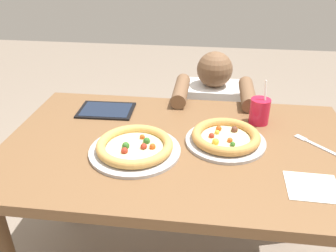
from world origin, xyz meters
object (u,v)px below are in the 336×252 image
(pizza_far, at_px, (226,138))
(drink_cup_colored, at_px, (260,111))
(tablet, at_px, (106,110))
(pizza_near, at_px, (135,147))
(fork, at_px, (316,145))
(diner_seated, at_px, (210,134))

(pizza_far, bearing_deg, drink_cup_colored, 52.38)
(pizza_far, bearing_deg, tablet, 158.40)
(pizza_far, relative_size, tablet, 1.22)
(pizza_near, relative_size, drink_cup_colored, 1.76)
(pizza_far, distance_m, drink_cup_colored, 0.23)
(tablet, bearing_deg, drink_cup_colored, -2.20)
(fork, bearing_deg, pizza_far, -176.50)
(pizza_far, relative_size, diner_seated, 0.33)
(pizza_near, bearing_deg, drink_cup_colored, 31.89)
(pizza_near, bearing_deg, pizza_far, 18.33)
(diner_seated, bearing_deg, fork, -57.34)
(fork, distance_m, diner_seated, 0.78)
(fork, bearing_deg, pizza_near, -169.04)
(pizza_far, height_order, diner_seated, diner_seated)
(pizza_far, bearing_deg, diner_seated, 94.50)
(fork, xyz_separation_m, diner_seated, (-0.38, 0.60, -0.33))
(fork, relative_size, diner_seated, 0.18)
(drink_cup_colored, height_order, diner_seated, drink_cup_colored)
(diner_seated, bearing_deg, pizza_far, -85.50)
(fork, height_order, diner_seated, diner_seated)
(pizza_far, height_order, fork, pizza_far)
(pizza_near, distance_m, drink_cup_colored, 0.55)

